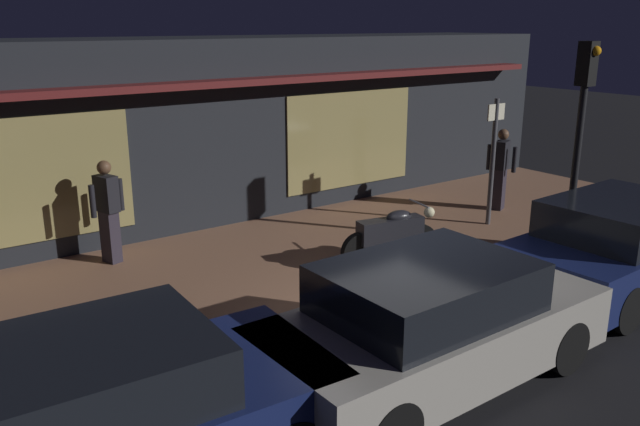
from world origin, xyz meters
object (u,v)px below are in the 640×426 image
(person_photographer, at_px, (108,210))
(parked_car_far, at_px, (431,324))
(person_bystander, at_px, (501,168))
(parked_car_near, at_px, (95,420))
(parked_car_across, at_px, (622,245))
(traffic_light_pole, at_px, (582,112))
(motorcycle, at_px, (392,234))
(sign_post, at_px, (493,154))

(person_photographer, xyz_separation_m, parked_car_far, (1.71, -5.46, -0.32))
(person_photographer, distance_m, person_bystander, 7.72)
(parked_car_near, xyz_separation_m, parked_car_across, (7.76, -0.15, 0.00))
(person_bystander, relative_size, parked_car_far, 0.41)
(person_bystander, xyz_separation_m, parked_car_far, (-5.83, -3.81, -0.32))
(person_bystander, xyz_separation_m, traffic_light_pole, (-0.98, -2.29, 1.45))
(traffic_light_pole, bearing_deg, parked_car_near, -172.17)
(person_photographer, bearing_deg, person_bystander, -12.29)
(person_bystander, bearing_deg, person_photographer, 167.71)
(person_bystander, xyz_separation_m, parked_car_near, (-9.39, -3.45, -0.32))
(motorcycle, height_order, person_bystander, person_bystander)
(person_photographer, bearing_deg, traffic_light_pole, -30.97)
(sign_post, bearing_deg, person_photographer, 161.30)
(person_bystander, distance_m, parked_car_across, 3.97)
(motorcycle, distance_m, sign_post, 3.13)
(person_bystander, distance_m, traffic_light_pole, 2.89)
(person_bystander, height_order, parked_car_near, person_bystander)
(person_photographer, xyz_separation_m, person_bystander, (7.54, -1.64, 0.00))
(traffic_light_pole, bearing_deg, person_bystander, 66.84)
(motorcycle, height_order, sign_post, sign_post)
(traffic_light_pole, bearing_deg, person_photographer, 149.03)
(sign_post, relative_size, parked_car_near, 0.57)
(person_bystander, height_order, traffic_light_pole, traffic_light_pole)
(motorcycle, relative_size, parked_car_near, 0.41)
(parked_car_near, bearing_deg, motorcycle, 23.42)
(sign_post, distance_m, parked_car_near, 8.92)
(sign_post, bearing_deg, parked_car_across, -102.06)
(person_photographer, relative_size, parked_car_far, 0.41)
(parked_car_near, distance_m, parked_car_across, 7.76)
(motorcycle, xyz_separation_m, parked_car_far, (-1.88, -2.72, 0.06))
(person_bystander, bearing_deg, parked_car_near, -159.83)
(traffic_light_pole, relative_size, parked_car_far, 0.87)
(parked_car_near, bearing_deg, sign_post, 18.89)
(person_bystander, bearing_deg, traffic_light_pole, -113.16)
(person_bystander, xyz_separation_m, sign_post, (-0.99, -0.58, 0.48))
(person_photographer, height_order, person_bystander, same)
(sign_post, bearing_deg, person_bystander, 30.12)
(sign_post, xyz_separation_m, parked_car_far, (-4.84, -3.24, -0.81))
(motorcycle, bearing_deg, parked_car_far, -124.63)
(sign_post, xyz_separation_m, parked_car_across, (-0.65, -3.03, -0.81))
(sign_post, bearing_deg, traffic_light_pole, -89.68)
(motorcycle, bearing_deg, parked_car_across, -47.34)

